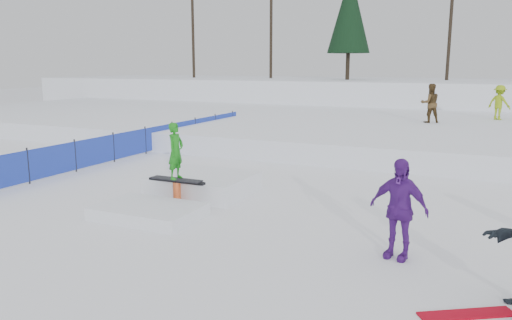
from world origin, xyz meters
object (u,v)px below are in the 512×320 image
at_px(walker_olive, 430,103).
at_px(spectator_purple, 399,209).
at_px(jib_rail_feature, 189,188).
at_px(safety_fence, 146,140).
at_px(walker_ygreen, 499,102).

distance_m(walker_olive, spectator_purple, 16.08).
bearing_deg(jib_rail_feature, safety_fence, 135.68).
bearing_deg(walker_olive, walker_ygreen, -161.58).
bearing_deg(spectator_purple, jib_rail_feature, 175.19).
distance_m(walker_olive, walker_ygreen, 4.14).
xyz_separation_m(safety_fence, spectator_purple, (11.00, -7.06, 0.39)).
xyz_separation_m(walker_olive, spectator_purple, (1.11, -16.02, -0.79)).
bearing_deg(safety_fence, jib_rail_feature, -44.32).
bearing_deg(safety_fence, walker_ygreen, 42.43).
distance_m(safety_fence, walker_olive, 13.40).
bearing_deg(spectator_purple, safety_fence, 160.63).
xyz_separation_m(walker_ygreen, jib_rail_feature, (-7.58, -17.00, -1.36)).
bearing_deg(walker_olive, safety_fence, 17.43).
height_order(spectator_purple, jib_rail_feature, jib_rail_feature).
bearing_deg(jib_rail_feature, walker_olive, 72.16).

